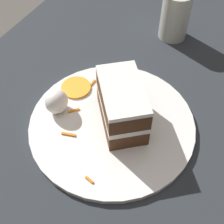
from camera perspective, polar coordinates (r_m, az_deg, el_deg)
ground_plane at (r=0.63m, az=6.14°, el=-2.87°), size 6.00×6.00×0.00m
dining_table at (r=0.61m, az=6.29°, el=-1.84°), size 1.08×0.81×0.04m
plate at (r=0.57m, az=0.00°, el=-2.23°), size 0.30×0.30×0.01m
cake_slice at (r=0.54m, az=1.85°, el=1.29°), size 0.14×0.13×0.09m
cream_dollop at (r=0.58m, az=-10.13°, el=1.92°), size 0.05×0.04×0.05m
orange_garnish at (r=0.63m, az=-6.61°, el=4.47°), size 0.06×0.06×0.00m
carrot_shreds_scatter at (r=0.59m, az=-3.08°, el=1.22°), size 0.25×0.11×0.00m
drinking_glass at (r=0.76m, az=11.40°, el=16.42°), size 0.07×0.07×0.11m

